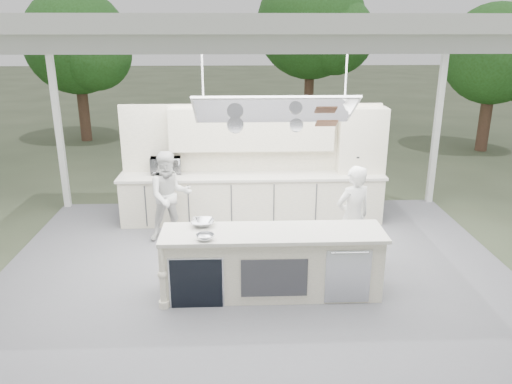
{
  "coord_description": "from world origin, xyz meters",
  "views": [
    {
      "loc": [
        -0.28,
        -7.25,
        3.76
      ],
      "look_at": [
        0.02,
        0.4,
        1.21
      ],
      "focal_mm": 35.0,
      "sensor_mm": 36.0,
      "label": 1
    }
  ],
  "objects_px": {
    "demo_island": "(271,263)",
    "back_counter": "(252,198)",
    "sous_chef": "(170,196)",
    "head_chef": "(353,217)"
  },
  "relations": [
    {
      "from": "demo_island",
      "to": "back_counter",
      "type": "xyz_separation_m",
      "value": [
        -0.18,
        2.81,
        0.0
      ]
    },
    {
      "from": "demo_island",
      "to": "back_counter",
      "type": "distance_m",
      "value": 2.82
    },
    {
      "from": "sous_chef",
      "to": "head_chef",
      "type": "bearing_deg",
      "value": -39.65
    },
    {
      "from": "head_chef",
      "to": "sous_chef",
      "type": "relative_size",
      "value": 1.03
    },
    {
      "from": "demo_island",
      "to": "head_chef",
      "type": "distance_m",
      "value": 1.59
    },
    {
      "from": "demo_island",
      "to": "head_chef",
      "type": "height_order",
      "value": "head_chef"
    },
    {
      "from": "back_counter",
      "to": "head_chef",
      "type": "xyz_separation_m",
      "value": [
        1.5,
        -2.0,
        0.35
      ]
    },
    {
      "from": "back_counter",
      "to": "head_chef",
      "type": "relative_size",
      "value": 3.06
    },
    {
      "from": "demo_island",
      "to": "sous_chef",
      "type": "height_order",
      "value": "sous_chef"
    },
    {
      "from": "head_chef",
      "to": "back_counter",
      "type": "bearing_deg",
      "value": -75.47
    }
  ]
}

